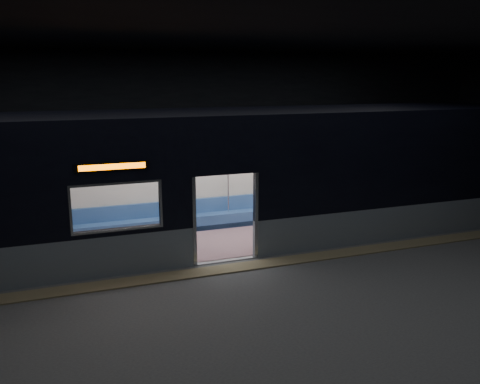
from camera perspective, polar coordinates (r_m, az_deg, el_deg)
station_floor at (r=10.96m, az=0.18°, el=-9.62°), size 24.00×14.00×0.01m
station_envelope at (r=10.13m, az=0.19°, el=9.92°), size 24.00×14.00×5.00m
tactile_strip at (r=11.43m, az=-0.79°, el=-8.54°), size 22.80×0.50×0.03m
metro_car at (r=12.75m, az=-3.81°, el=2.27°), size 18.00×3.04×3.35m
passenger at (r=15.12m, az=7.33°, el=-0.24°), size 0.40×0.67×1.33m
handbag at (r=14.95m, az=7.64°, el=-0.86°), size 0.29×0.27×0.12m
transit_map at (r=16.06m, az=12.20°, el=2.92°), size 1.04×0.03×0.67m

